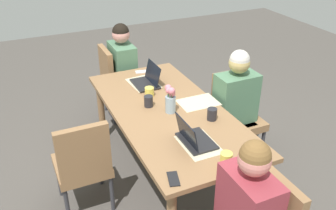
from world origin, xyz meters
name	(u,v)px	position (x,y,z in m)	size (l,w,h in m)	color
ground_plane	(168,176)	(0.00, 0.00, 0.00)	(10.00, 10.00, 0.00)	#4C4742
dining_table	(168,117)	(0.00, 0.00, 0.67)	(1.99, 0.94, 0.75)	olive
chair_head_left_left_near	(117,79)	(-1.34, -0.07, 0.50)	(0.44, 0.44, 0.90)	olive
person_head_left_left_near	(124,78)	(-1.28, 0.00, 0.53)	(0.40, 0.36, 1.19)	#2D2D33
chair_far_left_far	(235,111)	(-0.09, 0.80, 0.50)	(0.44, 0.44, 0.90)	olive
person_far_left_far	(234,113)	(-0.02, 0.74, 0.53)	(0.36, 0.40, 1.19)	#2D2D33
chair_near_right_near	(83,162)	(0.10, -0.82, 0.50)	(0.44, 0.44, 0.90)	olive
flower_vase	(170,98)	(0.04, 0.00, 0.89)	(0.11, 0.09, 0.26)	#8EA8B7
placemat_head_left_left_near	(144,83)	(-0.60, 0.00, 0.75)	(0.36, 0.26, 0.00)	beige
placemat_head_right_left_mid	(199,145)	(0.59, -0.01, 0.75)	(0.36, 0.26, 0.00)	beige
placemat_far_left_far	(198,102)	(-0.01, 0.31, 0.75)	(0.36, 0.26, 0.00)	beige
laptop_head_left_left_near	(147,81)	(-0.56, 0.03, 0.79)	(0.32, 0.22, 0.21)	black
laptop_head_right_left_mid	(194,138)	(0.55, -0.04, 0.79)	(0.32, 0.22, 0.21)	black
coffee_mug_near_left	(149,92)	(-0.32, -0.05, 0.79)	(0.09, 0.09, 0.09)	#DBC64C
coffee_mug_near_right	(226,159)	(0.89, 0.04, 0.80)	(0.09, 0.09, 0.11)	#DBC64C
coffee_mug_centre_left	(148,101)	(-0.13, -0.13, 0.80)	(0.08, 0.08, 0.10)	#232328
coffee_mug_centre_right	(212,114)	(0.31, 0.27, 0.80)	(0.08, 0.08, 0.10)	#232328
phone_black	(173,179)	(0.87, -0.36, 0.75)	(0.15, 0.07, 0.01)	black
phone_silver	(142,72)	(-0.88, 0.09, 0.75)	(0.15, 0.07, 0.01)	silver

